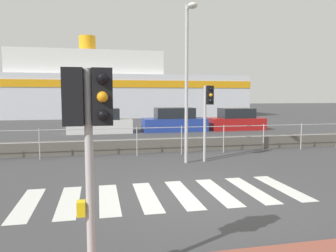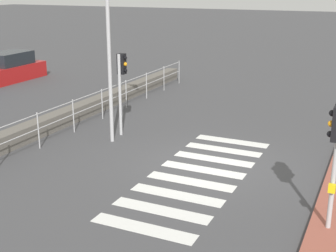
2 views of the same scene
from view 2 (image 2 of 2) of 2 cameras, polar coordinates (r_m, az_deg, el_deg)
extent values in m
plane|color=#424244|center=(13.53, 4.91, -4.72)|extent=(160.00, 160.00, 0.00)
cube|color=silver|center=(10.20, -3.04, -12.32)|extent=(0.45, 2.40, 0.01)
cube|color=silver|center=(10.91, -0.81, -10.23)|extent=(0.45, 2.40, 0.01)
cube|color=silver|center=(11.64, 1.13, -8.39)|extent=(0.45, 2.40, 0.01)
cube|color=silver|center=(12.40, 2.81, -6.76)|extent=(0.45, 2.40, 0.01)
cube|color=silver|center=(13.17, 4.29, -5.31)|extent=(0.45, 2.40, 0.01)
cube|color=silver|center=(13.96, 5.60, -4.03)|extent=(0.45, 2.40, 0.01)
cube|color=silver|center=(14.76, 6.76, -2.88)|extent=(0.45, 2.40, 0.01)
cube|color=silver|center=(15.57, 7.80, -1.85)|extent=(0.45, 2.40, 0.01)
cube|color=#605B54|center=(16.45, -15.73, -0.33)|extent=(22.47, 0.55, 0.55)
cylinder|color=#B2B2B5|center=(15.68, -13.53, 2.22)|extent=(20.23, 0.03, 0.03)
cylinder|color=#B2B2B5|center=(15.81, -13.41, 0.57)|extent=(20.23, 0.03, 0.03)
cylinder|color=#B2B2B5|center=(15.15, -15.52, -0.55)|extent=(0.04, 0.04, 1.18)
cylinder|color=#B2B2B5|center=(16.52, -11.46, 1.20)|extent=(0.04, 0.04, 1.18)
cylinder|color=#B2B2B5|center=(17.98, -8.03, 2.66)|extent=(0.04, 0.04, 1.18)
cylinder|color=#B2B2B5|center=(19.50, -5.13, 3.89)|extent=(0.04, 0.04, 1.18)
cylinder|color=#B2B2B5|center=(21.08, -2.64, 4.93)|extent=(0.04, 0.04, 1.18)
cylinder|color=#B2B2B5|center=(22.69, -0.50, 5.82)|extent=(0.04, 0.04, 1.18)
cylinder|color=#B2B2B5|center=(24.34, 1.36, 6.58)|extent=(0.04, 0.04, 1.18)
cylinder|color=#B2B2B5|center=(10.01, 19.60, -5.25)|extent=(0.10, 0.10, 2.75)
sphere|color=black|center=(9.48, 19.40, 1.49)|extent=(0.13, 0.13, 0.13)
sphere|color=orange|center=(9.53, 19.27, 0.27)|extent=(0.13, 0.13, 0.13)
sphere|color=black|center=(9.59, 19.15, -0.93)|extent=(0.13, 0.13, 0.13)
cube|color=yellow|center=(10.03, 19.35, -7.19)|extent=(0.10, 0.14, 0.18)
cylinder|color=#B2B2B5|center=(15.81, -5.88, 3.72)|extent=(0.10, 0.10, 2.77)
cube|color=black|center=(15.75, -5.68, 7.55)|extent=(0.24, 0.24, 0.68)
sphere|color=black|center=(15.65, -5.25, 8.29)|extent=(0.13, 0.13, 0.13)
sphere|color=orange|center=(15.68, -5.23, 7.52)|extent=(0.13, 0.13, 0.13)
sphere|color=black|center=(15.71, -5.21, 6.77)|extent=(0.13, 0.13, 0.13)
cylinder|color=#B2B2B5|center=(14.90, -7.17, 8.26)|extent=(0.12, 0.12, 5.52)
cube|color=#B21919|center=(26.56, -18.62, 6.20)|extent=(3.82, 1.71, 0.83)
cube|color=#1E2328|center=(26.44, -18.77, 7.81)|extent=(2.29, 1.51, 0.68)
camera|label=1|loc=(10.35, 42.94, -2.05)|focal=35.00mm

